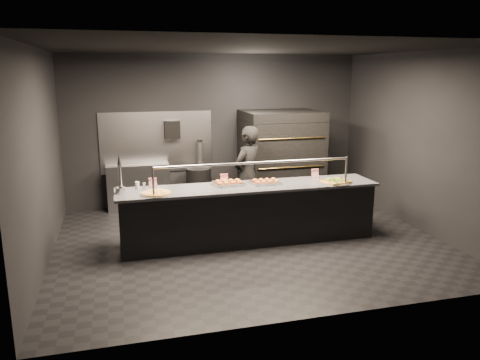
{
  "coord_description": "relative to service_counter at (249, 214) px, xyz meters",
  "views": [
    {
      "loc": [
        -1.96,
        -6.83,
        2.65
      ],
      "look_at": [
        -0.1,
        0.2,
        0.97
      ],
      "focal_mm": 35.0,
      "sensor_mm": 36.0,
      "label": 1
    }
  ],
  "objects": [
    {
      "name": "square_pizza",
      "position": [
        1.4,
        -0.15,
        0.47
      ],
      "size": [
        0.52,
        0.52,
        0.05
      ],
      "color": "silver",
      "rests_on": "service_counter"
    },
    {
      "name": "round_pizza",
      "position": [
        -1.45,
        -0.15,
        0.47
      ],
      "size": [
        0.49,
        0.49,
        0.03
      ],
      "color": "silver",
      "rests_on": "service_counter"
    },
    {
      "name": "slider_tray_a",
      "position": [
        -0.29,
        0.15,
        0.48
      ],
      "size": [
        0.55,
        0.47,
        0.07
      ],
      "color": "silver",
      "rests_on": "service_counter"
    },
    {
      "name": "service_counter",
      "position": [
        0.0,
        0.0,
        0.0
      ],
      "size": [
        4.1,
        0.78,
        1.37
      ],
      "color": "black",
      "rests_on": "ground"
    },
    {
      "name": "prep_shelf",
      "position": [
        -1.6,
        2.32,
        -0.01
      ],
      "size": [
        1.2,
        0.35,
        0.9
      ],
      "primitive_type": "cube",
      "color": "#99999E",
      "rests_on": "ground"
    },
    {
      "name": "towel_dispenser",
      "position": [
        -0.9,
        2.39,
        1.09
      ],
      "size": [
        0.3,
        0.2,
        0.35
      ],
      "primitive_type": "cube",
      "color": "black",
      "rests_on": "room"
    },
    {
      "name": "worker",
      "position": [
        0.25,
        1.01,
        0.4
      ],
      "size": [
        0.76,
        0.72,
        1.74
      ],
      "primitive_type": "imported",
      "rotation": [
        0.0,
        0.0,
        3.8
      ],
      "color": "black",
      "rests_on": "ground"
    },
    {
      "name": "condiment_jar",
      "position": [
        -1.67,
        0.27,
        0.5
      ],
      "size": [
        0.16,
        0.06,
        0.1
      ],
      "color": "silver",
      "rests_on": "service_counter"
    },
    {
      "name": "tent_cards",
      "position": [
        -0.19,
        0.28,
        0.53
      ],
      "size": [
        2.82,
        0.04,
        0.15
      ],
      "color": "white",
      "rests_on": "service_counter"
    },
    {
      "name": "trash_bin",
      "position": [
        -0.45,
        2.06,
        -0.06
      ],
      "size": [
        0.49,
        0.49,
        0.82
      ],
      "primitive_type": "cylinder",
      "color": "black",
      "rests_on": "ground"
    },
    {
      "name": "room",
      "position": [
        -0.02,
        0.05,
        1.03
      ],
      "size": [
        6.04,
        6.0,
        3.0
      ],
      "color": "black",
      "rests_on": "ground"
    },
    {
      "name": "slider_tray_b",
      "position": [
        0.29,
        0.07,
        0.48
      ],
      "size": [
        0.5,
        0.4,
        0.07
      ],
      "color": "silver",
      "rests_on": "service_counter"
    },
    {
      "name": "fire_extinguisher",
      "position": [
        -0.35,
        2.4,
        0.6
      ],
      "size": [
        0.14,
        0.14,
        0.51
      ],
      "color": "#B2B2B7",
      "rests_on": "room"
    },
    {
      "name": "beer_tap",
      "position": [
        -1.95,
        0.04,
        0.62
      ],
      "size": [
        0.15,
        0.22,
        0.58
      ],
      "color": "silver",
      "rests_on": "service_counter"
    },
    {
      "name": "pizza_oven",
      "position": [
        1.2,
        1.9,
        0.5
      ],
      "size": [
        1.5,
        1.23,
        1.91
      ],
      "color": "black",
      "rests_on": "ground"
    }
  ]
}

